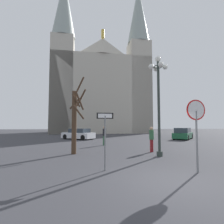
{
  "coord_description": "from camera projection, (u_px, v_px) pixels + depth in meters",
  "views": [
    {
      "loc": [
        -2.44,
        -6.02,
        1.99
      ],
      "look_at": [
        -0.55,
        17.28,
        3.53
      ],
      "focal_mm": 28.54,
      "sensor_mm": 36.0,
      "label": 1
    }
  ],
  "objects": [
    {
      "name": "stop_sign",
      "position": [
        196.0,
        120.0,
        7.36
      ],
      "size": [
        0.85,
        0.15,
        2.99
      ],
      "color": "slate",
      "rests_on": "ground"
    },
    {
      "name": "pedestrian_standing",
      "position": [
        151.0,
        137.0,
        12.56
      ],
      "size": [
        0.32,
        0.32,
        1.77
      ],
      "color": "maroon",
      "rests_on": "ground"
    },
    {
      "name": "parked_car_near_white",
      "position": [
        78.0,
        134.0,
        22.76
      ],
      "size": [
        4.5,
        3.8,
        1.37
      ],
      "color": "silver",
      "rests_on": "ground"
    },
    {
      "name": "street_lamp",
      "position": [
        159.0,
        92.0,
        11.12
      ],
      "size": [
        1.23,
        1.23,
        6.26
      ],
      "color": "#2D3833",
      "rests_on": "ground"
    },
    {
      "name": "cathedral",
      "position": [
        101.0,
        85.0,
        39.99
      ],
      "size": [
        21.52,
        13.36,
        33.92
      ],
      "color": "#BCB5A5",
      "rests_on": "ground"
    },
    {
      "name": "pedestrian_walking",
      "position": [
        104.0,
        134.0,
        16.47
      ],
      "size": [
        0.32,
        0.32,
        1.77
      ],
      "color": "#33663F",
      "rests_on": "ground"
    },
    {
      "name": "one_way_arrow_sign",
      "position": [
        105.0,
        133.0,
        7.66
      ],
      "size": [
        0.73,
        0.18,
        2.46
      ],
      "color": "slate",
      "rests_on": "ground"
    },
    {
      "name": "bare_tree",
      "position": [
        75.0,
        118.0,
        11.89
      ],
      "size": [
        1.17,
        1.47,
        5.22
      ],
      "color": "#473323",
      "rests_on": "ground"
    },
    {
      "name": "parked_car_far_green",
      "position": [
        183.0,
        134.0,
        22.9
      ],
      "size": [
        3.96,
        4.4,
        1.46
      ],
      "color": "#1E5B38",
      "rests_on": "ground"
    },
    {
      "name": "ground_plane",
      "position": [
        169.0,
        182.0,
        6.06
      ],
      "size": [
        120.0,
        120.0,
        0.0
      ],
      "primitive_type": "plane",
      "color": "#38383D"
    }
  ]
}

